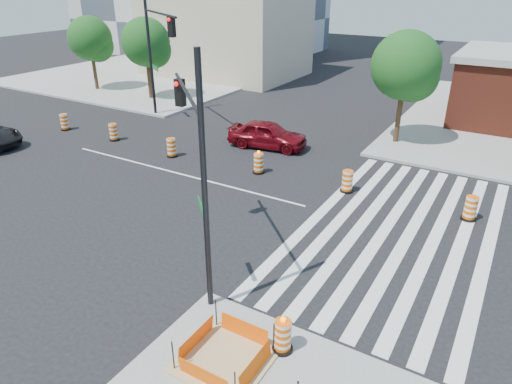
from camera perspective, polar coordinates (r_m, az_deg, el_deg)
ground at (r=23.09m, az=-9.72°, el=2.31°), size 120.00×120.00×0.00m
sidewalk_nw at (r=47.55m, az=-12.69°, el=14.17°), size 22.00×22.00×0.15m
crosswalk_east at (r=18.57m, az=17.31°, el=-4.58°), size 6.75×13.50×0.01m
lane_centerline at (r=23.09m, az=-9.72°, el=2.33°), size 14.00×0.12×0.01m
excavation_pit at (r=12.27m, az=-3.88°, el=-19.96°), size 2.20×2.20×0.90m
beige_midrise at (r=46.22m, az=-3.87°, el=20.57°), size 14.00×10.00×10.00m
red_coupe at (r=26.06m, az=1.45°, el=7.20°), size 4.71×2.48×1.53m
signal_pole_se at (r=13.17m, az=-7.66°, el=5.52°), size 4.07×3.94×7.32m
signal_pole_nw at (r=30.66m, az=-12.46°, el=18.21°), size 5.62×3.73×8.74m
pit_drum at (r=12.25m, az=3.35°, el=-17.58°), size 0.55×0.55×1.08m
tree_north_a at (r=41.55m, az=-19.93°, el=17.32°), size 3.54×3.54×6.03m
tree_north_b at (r=37.12m, az=-13.51°, el=17.44°), size 3.64×3.64×6.19m
tree_north_c at (r=27.07m, az=18.25°, el=14.35°), size 3.75×3.75×6.37m
median_drum_0 at (r=31.66m, az=-22.82°, el=8.01°), size 0.60×0.60×1.02m
median_drum_1 at (r=28.59m, az=-17.38°, el=7.10°), size 0.60×0.60×1.02m
median_drum_2 at (r=25.18m, az=-10.52°, el=5.42°), size 0.60×0.60×1.02m
median_drum_3 at (r=22.64m, az=0.33°, el=3.57°), size 0.60×0.60×1.18m
median_drum_4 at (r=21.04m, az=11.33°, el=1.24°), size 0.60×0.60×1.02m
median_drum_5 at (r=20.18m, az=25.21°, el=-1.94°), size 0.60×0.60×1.02m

